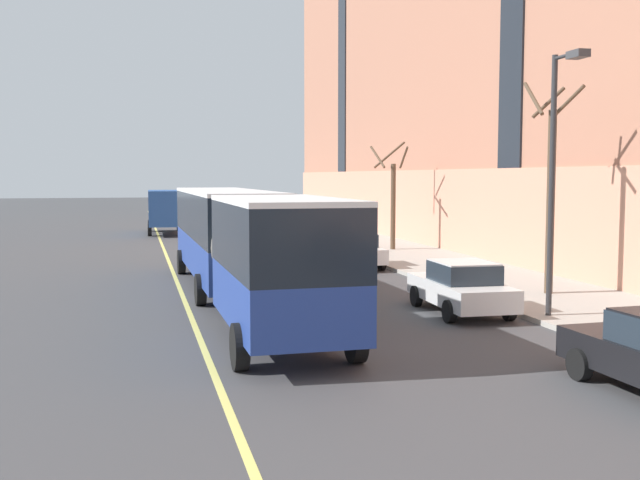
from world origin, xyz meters
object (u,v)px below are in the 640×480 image
Objects in this scene: parked_car_white_2 at (461,287)px; parked_car_white_4 at (354,250)px; street_tree_mid_block at (550,188)px; street_tree_far_uptown at (392,196)px; street_lamp at (557,158)px; city_bus at (240,239)px; parked_car_red_1 at (322,239)px; box_truck at (165,209)px.

parked_car_white_2 is 11.46m from parked_car_white_4.
street_tree_mid_block is at bearing -67.25° from parked_car_white_4.
street_tree_mid_block reaches higher than street_tree_far_uptown.
city_bus is at bearing 147.02° from street_lamp.
parked_car_white_4 is at bearing -122.82° from street_tree_far_uptown.
street_lamp is (1.73, -19.43, 3.75)m from parked_car_red_1.
street_tree_far_uptown is at bearing 83.82° from street_lamp.
box_truck is (-7.49, 15.37, 0.96)m from parked_car_red_1.
street_tree_far_uptown reaches higher than parked_car_red_1.
parked_car_red_1 is at bearing 89.39° from parked_car_white_2.
parked_car_white_2 is 0.64× the size of street_tree_mid_block.
city_bus is 4.29× the size of parked_car_white_2.
street_tree_mid_block is 1.22× the size of street_tree_far_uptown.
parked_car_white_2 is (6.10, -3.36, -1.28)m from city_bus.
city_bus is 4.29× the size of parked_car_white_4.
parked_car_red_1 is at bearing 66.16° from city_bus.
parked_car_white_2 is 0.63× the size of street_lamp.
box_truck is at bearing 108.96° from parked_car_white_4.
parked_car_white_2 is at bearing -28.83° from city_bus.
box_truck is 1.05× the size of street_tree_mid_block.
street_tree_far_uptown is 19.59m from street_lamp.
box_truck reaches higher than parked_car_white_2.
street_lamp is at bearing -119.09° from street_tree_mid_block.
street_lamp reaches higher than parked_car_red_1.
parked_car_white_4 is at bearing 112.75° from street_tree_mid_block.
street_tree_far_uptown is at bearing 54.53° from city_bus.
box_truck is 19.15m from street_tree_far_uptown.
parked_car_red_1 is 19.87m from street_lamp.
street_tree_far_uptown is at bearing 77.11° from parked_car_white_2.
street_tree_mid_block is 4.48m from street_lamp.
city_bus is at bearing 151.17° from parked_car_white_2.
box_truck reaches higher than parked_car_white_4.
city_bus is 17.47m from street_tree_far_uptown.
parked_car_white_4 is 13.95m from street_lamp.
city_bus reaches higher than parked_car_white_4.
city_bus is 15.61m from parked_car_red_1.
parked_car_white_2 is at bearing 136.10° from street_lamp.
city_bus is 29.62m from box_truck.
street_lamp reaches higher than box_truck.
box_truck is 1.28× the size of street_tree_far_uptown.
street_lamp reaches higher than parked_car_white_4.
street_tree_mid_block is at bearing -76.08° from parked_car_red_1.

